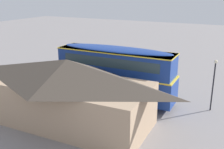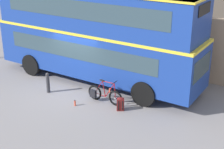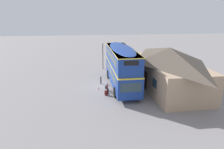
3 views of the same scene
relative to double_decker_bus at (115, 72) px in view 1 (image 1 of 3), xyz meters
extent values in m
plane|color=gray|center=(-0.30, -1.45, -2.64)|extent=(120.00, 120.00, 0.00)
cylinder|color=black|center=(3.24, 1.21, -2.09)|extent=(1.10, 0.29, 1.10)
cylinder|color=black|center=(3.26, -1.17, -2.09)|extent=(1.10, 0.29, 1.10)
cylinder|color=black|center=(-3.27, 1.17, -2.09)|extent=(1.10, 0.29, 1.10)
cylinder|color=black|center=(-3.25, -1.21, -2.09)|extent=(1.10, 0.29, 1.10)
cube|color=navy|center=(-0.01, 0.00, -1.13)|extent=(10.51, 2.58, 2.10)
cube|color=yellow|center=(-0.01, 0.00, -0.05)|extent=(10.53, 2.60, 0.12)
cube|color=navy|center=(-0.01, 0.00, 0.93)|extent=(10.19, 2.53, 1.90)
ellipsoid|color=navy|center=(-0.01, 0.00, 1.96)|extent=(9.98, 2.47, 0.36)
cube|color=#2D424C|center=(5.22, 0.04, -0.88)|extent=(0.08, 2.05, 0.90)
cube|color=black|center=(5.08, 0.04, 1.46)|extent=(0.07, 1.38, 0.44)
cube|color=#2D424C|center=(-0.20, -1.24, -0.83)|extent=(8.18, 0.10, 0.76)
cube|color=#2D424C|center=(0.00, -1.22, 1.08)|extent=(8.60, 0.10, 0.80)
cube|color=#2D424C|center=(-0.21, 1.24, -0.83)|extent=(8.18, 0.10, 0.76)
cube|color=#2D424C|center=(-0.01, 1.21, 1.08)|extent=(8.60, 0.10, 0.80)
cube|color=yellow|center=(-0.01, 0.00, 1.84)|extent=(10.30, 2.61, 0.08)
torus|color=black|center=(2.27, -1.83, -2.30)|extent=(0.68, 0.08, 0.68)
torus|color=black|center=(1.21, -1.83, -2.30)|extent=(0.68, 0.08, 0.68)
cylinder|color=#B2B2B7|center=(2.27, -1.83, -2.30)|extent=(0.05, 0.10, 0.05)
cylinder|color=#B2B2B7|center=(1.21, -1.83, -2.30)|extent=(0.05, 0.10, 0.05)
cylinder|color=maroon|center=(1.99, -1.83, -2.01)|extent=(0.48, 0.04, 0.74)
cylinder|color=maroon|center=(1.92, -1.83, -1.66)|extent=(0.59, 0.04, 0.05)
cylinder|color=maroon|center=(1.69, -1.83, -2.01)|extent=(0.18, 0.04, 0.71)
cylinder|color=maroon|center=(1.48, -1.83, -2.33)|extent=(0.56, 0.03, 0.09)
cylinder|color=maroon|center=(1.41, -1.83, -1.98)|extent=(0.43, 0.03, 0.65)
cylinder|color=maroon|center=(2.24, -1.83, -1.98)|extent=(0.09, 0.03, 0.66)
cylinder|color=black|center=(2.21, -1.83, -1.60)|extent=(0.03, 0.46, 0.03)
ellipsoid|color=black|center=(1.60, -1.83, -1.64)|extent=(0.26, 0.10, 0.06)
cube|color=black|center=(1.23, -1.99, -2.28)|extent=(0.28, 0.14, 0.32)
cylinder|color=#D84C33|center=(1.99, -1.83, -2.01)|extent=(0.07, 0.07, 0.18)
cube|color=maroon|center=(2.66, -2.06, -2.38)|extent=(0.37, 0.35, 0.52)
ellipsoid|color=maroon|center=(2.66, -2.06, -2.12)|extent=(0.35, 0.33, 0.10)
cube|color=#471111|center=(2.59, -1.96, -2.46)|extent=(0.20, 0.15, 0.18)
cylinder|color=black|center=(2.65, -2.21, -2.38)|extent=(0.05, 0.05, 0.42)
cylinder|color=black|center=(2.79, -2.12, -2.38)|extent=(0.05, 0.05, 0.42)
cylinder|color=#D84C33|center=(0.83, -2.77, -2.53)|extent=(0.08, 0.08, 0.23)
cylinder|color=black|center=(0.83, -2.77, -2.40)|extent=(0.05, 0.05, 0.03)
cube|color=tan|center=(1.21, 5.28, -1.06)|extent=(11.95, 5.57, 3.18)
pyramid|color=#4C4238|center=(1.21, 5.28, 1.33)|extent=(12.36, 5.98, 1.60)
cube|color=#3D2319|center=(1.27, 2.60, -1.59)|extent=(1.10, 0.06, 2.10)
cube|color=#2D424C|center=(-1.70, 2.54, -0.90)|extent=(1.10, 0.06, 0.90)
cube|color=#2D424C|center=(4.23, 2.66, -0.90)|extent=(1.10, 0.06, 0.90)
cylinder|color=black|center=(-7.90, -1.57, -0.66)|extent=(0.11, 0.11, 3.97)
sphere|color=#F2E5BF|center=(-7.90, -1.57, 1.45)|extent=(0.28, 0.28, 0.28)
cylinder|color=#333338|center=(-1.04, -2.38, -2.22)|extent=(0.16, 0.16, 0.85)
sphere|color=#333338|center=(-1.04, -2.38, -1.75)|extent=(0.16, 0.16, 0.16)
camera|label=1|loc=(-9.83, 20.06, 6.74)|focal=43.24mm
camera|label=2|loc=(9.06, -12.62, 3.95)|focal=53.84mm
camera|label=3|loc=(21.95, -3.84, 5.72)|focal=31.33mm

